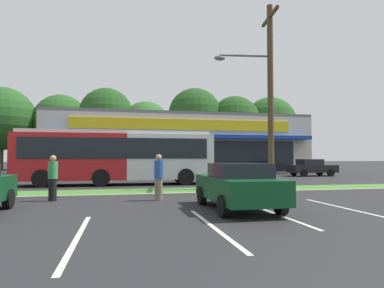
% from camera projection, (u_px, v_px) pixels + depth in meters
% --- Properties ---
extents(grass_median, '(56.00, 2.20, 0.12)m').
position_uv_depth(grass_median, '(199.00, 191.00, 15.93)').
color(grass_median, '#427A2D').
rests_on(grass_median, ground_plane).
extents(curb_lip, '(56.00, 0.24, 0.12)m').
position_uv_depth(curb_lip, '(205.00, 194.00, 14.73)').
color(curb_lip, '#99968C').
rests_on(curb_lip, ground_plane).
extents(parking_stripe_0, '(0.12, 4.80, 0.01)m').
position_uv_depth(parking_stripe_0, '(78.00, 237.00, 6.97)').
color(parking_stripe_0, silver).
rests_on(parking_stripe_0, ground_plane).
extents(parking_stripe_1, '(0.12, 4.80, 0.01)m').
position_uv_depth(parking_stripe_1, '(213.00, 227.00, 8.00)').
color(parking_stripe_1, silver).
rests_on(parking_stripe_1, ground_plane).
extents(parking_stripe_2, '(0.12, 4.80, 0.01)m').
position_uv_depth(parking_stripe_2, '(275.00, 213.00, 9.89)').
color(parking_stripe_2, silver).
rests_on(parking_stripe_2, ground_plane).
extents(parking_stripe_3, '(0.12, 4.80, 0.01)m').
position_uv_depth(parking_stripe_3, '(348.00, 209.00, 10.78)').
color(parking_stripe_3, silver).
rests_on(parking_stripe_3, ground_plane).
extents(storefront_building, '(27.11, 13.77, 6.18)m').
position_uv_depth(storefront_building, '(176.00, 145.00, 38.27)').
color(storefront_building, '#BCB7AD').
rests_on(storefront_building, ground_plane).
extents(tree_far_left, '(8.19, 8.19, 10.74)m').
position_uv_depth(tree_far_left, '(2.00, 119.00, 42.88)').
color(tree_far_left, '#473323').
rests_on(tree_far_left, ground_plane).
extents(tree_left, '(7.37, 7.37, 10.19)m').
position_uv_depth(tree_left, '(61.00, 122.00, 45.28)').
color(tree_left, '#473323').
rests_on(tree_left, ground_plane).
extents(tree_mid_left, '(6.98, 6.98, 10.74)m').
position_uv_depth(tree_mid_left, '(106.00, 115.00, 43.59)').
color(tree_mid_left, '#473323').
rests_on(tree_mid_left, ground_plane).
extents(tree_mid, '(6.31, 6.31, 9.23)m').
position_uv_depth(tree_mid, '(146.00, 125.00, 44.94)').
color(tree_mid, '#473323').
rests_on(tree_mid, ground_plane).
extents(tree_mid_right, '(7.48, 7.48, 11.37)m').
position_uv_depth(tree_mid_right, '(195.00, 115.00, 46.78)').
color(tree_mid_right, '#473323').
rests_on(tree_mid_right, ground_plane).
extents(tree_right, '(7.01, 7.01, 10.29)m').
position_uv_depth(tree_right, '(235.00, 121.00, 46.97)').
color(tree_right, '#473323').
rests_on(tree_right, ground_plane).
extents(tree_far_right, '(8.26, 8.26, 11.08)m').
position_uv_depth(tree_far_right, '(270.00, 123.00, 52.18)').
color(tree_far_right, '#473323').
rests_on(tree_far_right, ground_plane).
extents(utility_pole, '(3.08, 2.40, 9.44)m').
position_uv_depth(utility_pole, '(268.00, 90.00, 16.82)').
color(utility_pole, '#4C3826').
rests_on(utility_pole, ground_plane).
extents(city_bus, '(11.55, 2.77, 3.25)m').
position_uv_depth(city_bus, '(117.00, 156.00, 20.16)').
color(city_bus, '#AD191E').
rests_on(city_bus, ground_plane).
extents(car_0, '(4.16, 1.90, 1.49)m').
position_uv_depth(car_0, '(311.00, 167.00, 29.36)').
color(car_0, black).
rests_on(car_0, ground_plane).
extents(car_1, '(4.47, 1.99, 1.36)m').
position_uv_depth(car_1, '(106.00, 169.00, 26.73)').
color(car_1, slate).
rests_on(car_1, ground_plane).
extents(car_2, '(1.95, 4.14, 1.48)m').
position_uv_depth(car_2, '(238.00, 185.00, 10.67)').
color(car_2, '#0C3F1E').
rests_on(car_2, ground_plane).
extents(pedestrian_near_bench, '(0.36, 0.36, 1.79)m').
position_uv_depth(pedestrian_near_bench, '(159.00, 177.00, 12.89)').
color(pedestrian_near_bench, '#726651').
rests_on(pedestrian_near_bench, ground_plane).
extents(pedestrian_by_pole, '(0.35, 0.35, 1.75)m').
position_uv_depth(pedestrian_by_pole, '(53.00, 178.00, 12.73)').
color(pedestrian_by_pole, black).
rests_on(pedestrian_by_pole, ground_plane).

